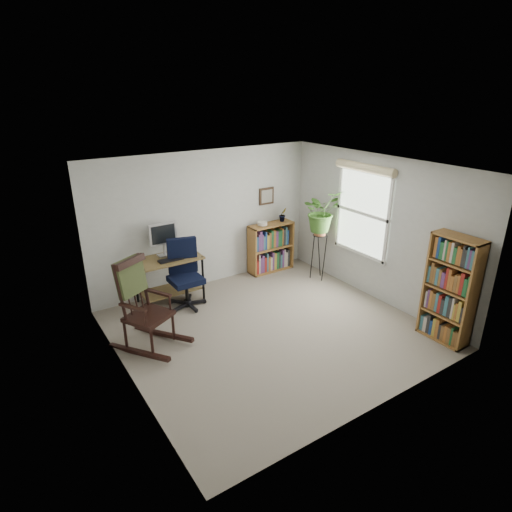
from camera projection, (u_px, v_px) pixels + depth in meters
floor at (271, 330)px, 6.36m from camera, size 4.20×4.00×0.00m
ceiling at (273, 168)px, 5.47m from camera, size 4.20×4.00×0.00m
wall_back at (206, 220)px, 7.47m from camera, size 4.20×0.00×2.40m
wall_front at (385, 315)px, 4.37m from camera, size 4.20×0.00×2.40m
wall_left at (121, 292)px, 4.85m from camera, size 0.00×4.00×2.40m
wall_right at (376, 229)px, 6.99m from camera, size 0.00×4.00×2.40m
window at (362, 213)px, 7.13m from camera, size 0.12×1.20×1.50m
desk at (170, 280)px, 7.10m from camera, size 1.07×0.59×0.77m
monitor at (163, 240)px, 6.96m from camera, size 0.46×0.16×0.56m
keyboard at (171, 260)px, 6.86m from camera, size 0.40×0.15×0.02m
office_chair at (186, 275)px, 6.85m from camera, size 0.75×0.75×1.13m
rocking_chair at (147, 305)px, 5.74m from camera, size 1.12×1.30×1.29m
low_bookshelf at (271, 247)px, 8.25m from camera, size 0.90×0.30×0.95m
tall_bookshelf at (450, 290)px, 5.86m from camera, size 0.29×0.68×1.55m
plant_stand at (319, 253)px, 7.89m from camera, size 0.34×0.34×1.01m
spider_plant at (322, 191)px, 7.46m from camera, size 1.69×1.88×1.46m
potted_plant_small at (283, 219)px, 8.21m from camera, size 0.13×0.24×0.11m
framed_picture at (267, 196)px, 8.00m from camera, size 0.32×0.04×0.32m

